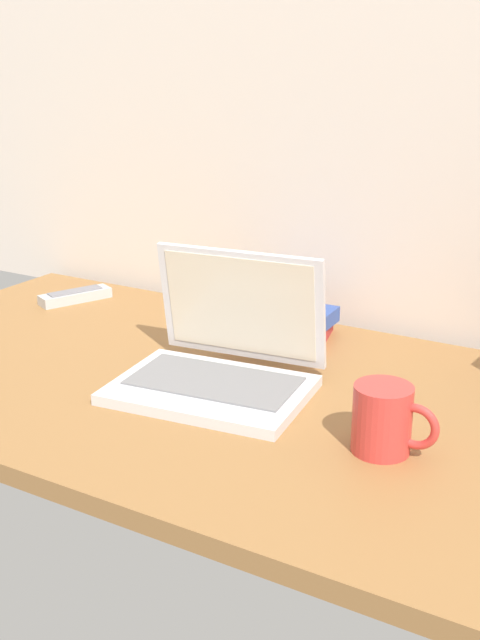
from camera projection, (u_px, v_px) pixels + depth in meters
desk at (255, 400)px, 1.28m from camera, size 1.60×0.76×0.03m
laptop at (221, 359)px, 1.29m from camera, size 0.33×0.29×0.22m
coffee_mug at (384, 419)px, 1.07m from camera, size 0.12×0.08×0.10m
remote_control_near at (75, 296)px, 1.74m from camera, size 0.11×0.16×0.02m
book_stack at (280, 324)px, 1.51m from camera, size 0.21×0.19×0.06m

